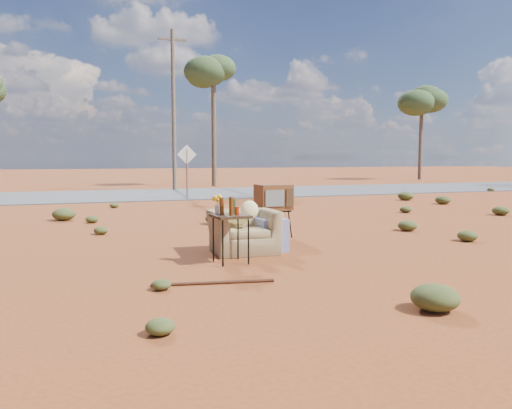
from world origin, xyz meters
name	(u,v)px	position (x,y,z in m)	size (l,w,h in m)	color
ground	(247,259)	(0.00, 0.00, 0.00)	(140.00, 140.00, 0.00)	brown
highway	(141,195)	(0.00, 15.00, 0.02)	(140.00, 7.00, 0.04)	#565659
armchair	(248,226)	(0.23, 0.60, 0.47)	(1.38, 0.87, 1.01)	#8F794E
tv_unit	(274,198)	(1.27, 2.01, 0.83)	(0.72, 0.59, 1.12)	black
side_table	(228,213)	(-0.38, -0.17, 0.80)	(0.58, 0.58, 1.08)	#322312
rusty_bar	(213,283)	(-0.95, -1.42, 0.02)	(0.04, 0.04, 1.64)	#4F2515
road_sign	(187,162)	(1.50, 12.00, 1.50)	(0.78, 0.06, 2.19)	brown
eucalyptus_center	(213,76)	(5.00, 21.00, 6.43)	(3.20, 3.20, 7.60)	brown
eucalyptus_right	(422,101)	(22.00, 24.00, 5.94)	(3.20, 3.20, 7.10)	brown
utility_pole_center	(174,108)	(2.00, 17.50, 4.15)	(1.40, 0.20, 8.00)	brown
scrub_patch	(157,221)	(-0.82, 4.41, 0.14)	(17.49, 8.07, 0.33)	#4A4F22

